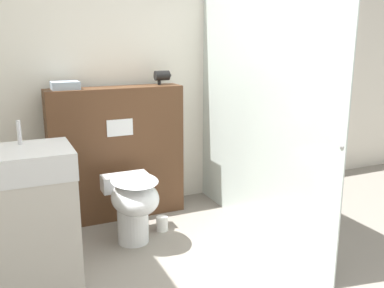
% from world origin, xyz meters
% --- Properties ---
extents(wall_back, '(8.00, 0.06, 2.50)m').
position_xyz_m(wall_back, '(0.00, 2.03, 1.25)').
color(wall_back, silver).
rests_on(wall_back, ground_plane).
extents(partition_panel, '(1.15, 0.26, 1.15)m').
position_xyz_m(partition_panel, '(-0.44, 1.80, 0.58)').
color(partition_panel, '#51331E').
rests_on(partition_panel, ground_plane).
extents(shower_glass, '(0.04, 1.92, 1.95)m').
position_xyz_m(shower_glass, '(0.50, 1.04, 0.97)').
color(shower_glass, silver).
rests_on(shower_glass, ground_plane).
extents(toilet, '(0.37, 0.58, 0.54)m').
position_xyz_m(toilet, '(-0.47, 1.21, 0.34)').
color(toilet, white).
rests_on(toilet, ground_plane).
extents(sink_vanity, '(0.53, 0.43, 1.11)m').
position_xyz_m(sink_vanity, '(-1.24, 0.68, 0.49)').
color(sink_vanity, beige).
rests_on(sink_vanity, ground_plane).
extents(hair_drier, '(0.16, 0.09, 0.12)m').
position_xyz_m(hair_drier, '(0.01, 1.82, 1.23)').
color(hair_drier, black).
rests_on(hair_drier, partition_panel).
extents(folded_towel, '(0.22, 0.20, 0.06)m').
position_xyz_m(folded_towel, '(-0.83, 1.82, 1.19)').
color(folded_towel, '#8C9EAD').
rests_on(folded_towel, partition_panel).
extents(spare_toilet_roll, '(0.10, 0.10, 0.12)m').
position_xyz_m(spare_toilet_roll, '(-0.20, 1.34, 0.06)').
color(spare_toilet_roll, white).
rests_on(spare_toilet_roll, ground_plane).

